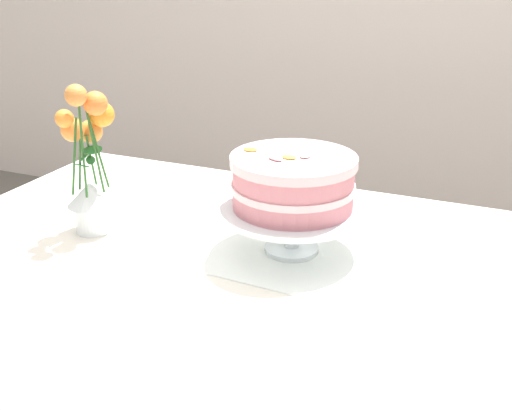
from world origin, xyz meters
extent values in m
cube|color=white|center=(0.00, 0.00, 0.72)|extent=(1.40, 1.00, 0.03)
cylinder|color=brown|center=(-0.60, 0.40, 0.35)|extent=(0.06, 0.06, 0.71)
cube|color=white|center=(0.08, 0.09, 0.74)|extent=(0.34, 0.34, 0.00)
cylinder|color=silver|center=(0.08, 0.09, 0.75)|extent=(0.11, 0.11, 0.01)
cylinder|color=silver|center=(0.08, 0.09, 0.79)|extent=(0.03, 0.03, 0.07)
cylinder|color=silver|center=(0.08, 0.09, 0.83)|extent=(0.29, 0.29, 0.01)
cylinder|color=#CC7A84|center=(0.08, 0.09, 0.86)|extent=(0.24, 0.24, 0.04)
cylinder|color=beige|center=(0.08, 0.09, 0.88)|extent=(0.24, 0.24, 0.01)
cylinder|color=#CC7A84|center=(0.08, 0.09, 0.91)|extent=(0.24, 0.24, 0.04)
cylinder|color=beige|center=(0.08, 0.09, 0.94)|extent=(0.25, 0.25, 0.02)
ellipsoid|color=yellow|center=(0.08, 0.08, 0.95)|extent=(0.03, 0.03, 0.01)
ellipsoid|color=pink|center=(0.06, 0.06, 0.95)|extent=(0.04, 0.03, 0.01)
ellipsoid|color=orange|center=(-0.01, 0.09, 0.95)|extent=(0.04, 0.03, 0.00)
ellipsoid|color=pink|center=(0.11, 0.10, 0.95)|extent=(0.02, 0.03, 0.01)
cylinder|color=silver|center=(-0.35, 0.02, 0.77)|extent=(0.08, 0.08, 0.06)
cone|color=silver|center=(-0.35, 0.02, 0.83)|extent=(0.10, 0.10, 0.05)
cylinder|color=#2D6028|center=(-0.33, 0.03, 0.93)|extent=(0.03, 0.01, 0.19)
sphere|color=orange|center=(-0.32, 0.03, 1.02)|extent=(0.05, 0.05, 0.05)
cylinder|color=#2D6028|center=(-0.34, 0.05, 0.91)|extent=(0.02, 0.03, 0.16)
sphere|color=orange|center=(-0.33, 0.06, 0.99)|extent=(0.05, 0.05, 0.05)
ellipsoid|color=#236B2D|center=(-0.35, 0.04, 0.92)|extent=(0.03, 0.05, 0.02)
cylinder|color=#2D6028|center=(-0.36, 0.05, 0.89)|extent=(0.02, 0.03, 0.12)
sphere|color=orange|center=(-0.36, 0.06, 0.95)|extent=(0.05, 0.05, 0.05)
ellipsoid|color=#236B2D|center=(-0.36, 0.04, 0.90)|extent=(0.03, 0.05, 0.02)
cylinder|color=#2D6028|center=(-0.37, 0.02, 0.90)|extent=(0.02, 0.01, 0.13)
sphere|color=orange|center=(-0.38, 0.02, 0.97)|extent=(0.05, 0.05, 0.05)
ellipsoid|color=#236B2D|center=(-0.36, 0.02, 0.89)|extent=(0.04, 0.02, 0.01)
cylinder|color=#2D6028|center=(-0.36, 0.00, 0.91)|extent=(0.02, 0.03, 0.17)
sphere|color=orange|center=(-0.37, -0.01, 1.00)|extent=(0.04, 0.04, 0.04)
cylinder|color=#2D6028|center=(-0.34, 0.00, 0.94)|extent=(0.02, 0.03, 0.22)
sphere|color=orange|center=(-0.33, -0.01, 1.05)|extent=(0.04, 0.04, 0.04)
ellipsoid|color=#236B2D|center=(-0.34, 0.00, 0.92)|extent=(0.04, 0.05, 0.01)
camera|label=1|loc=(0.46, -0.97, 1.30)|focal=43.19mm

